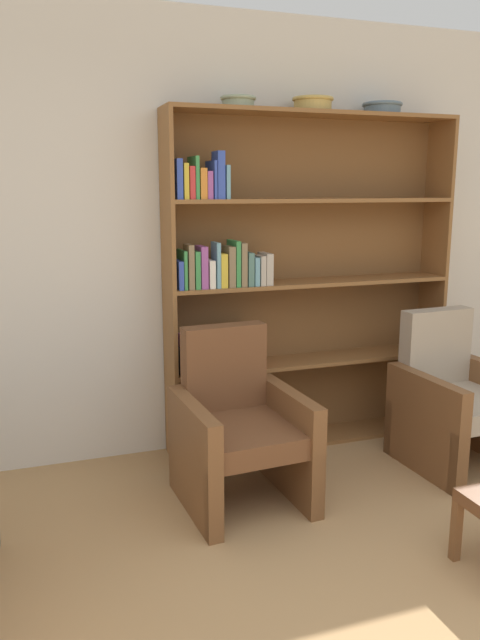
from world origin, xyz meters
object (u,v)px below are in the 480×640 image
Objects in this scene: bookshelf at (286,288)px; armchair_leather at (239,429)px; armchair_cushioned at (456,400)px; bowl_slate at (313,103)px; bowl_olive at (238,101)px; bowl_copper at (382,108)px.

bookshelf is 2.30× the size of armchair_leather.
armchair_leather is at bearing -3.04° from armchair_cushioned.
bowl_slate reaches higher than bookshelf.
bookshelf reaches higher than armchair_leather.
bookshelf is at bearing 3.86° from bowl_olive.
bowl_slate is 0.49m from bowl_copper.
bowl_slate is 0.27× the size of armchair_leather.
bowl_slate is at bearing 0.00° from bowl_olive.
bowl_olive is (-0.33, -0.02, 1.14)m from bookshelf.
armchair_leather is 1.43m from armchair_cushioned.
bookshelf is at bearing -133.51° from armchair_leather.
armchair_leather is at bearing -130.35° from bookshelf.
armchair_leather is at bearing -138.41° from bowl_slate.
bowl_olive is at bearing 180.00° from bowl_slate.
bowl_slate is 0.27× the size of armchair_cushioned.
armchair_leather is 1.00× the size of armchair_cushioned.
bowl_slate is at bearing -43.40° from armchair_cushioned.
armchair_cushioned is (0.24, -0.62, -1.80)m from bowl_copper.
armchair_leather is (-0.21, -0.62, -1.79)m from bowl_olive.
bowl_olive is 0.23× the size of armchair_cushioned.
bowl_copper reaches higher than armchair_cushioned.
bowl_slate is (0.49, 0.00, 0.01)m from bowl_olive.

